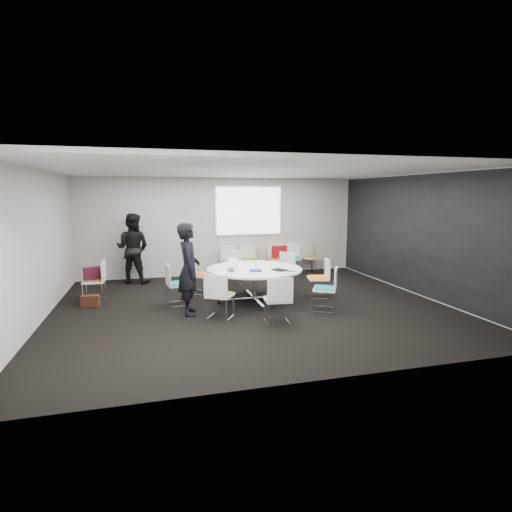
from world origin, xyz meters
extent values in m
cube|color=black|center=(0.00, 0.00, -0.02)|extent=(8.00, 7.00, 0.04)
cube|color=white|center=(0.00, 0.00, 2.82)|extent=(8.00, 7.00, 0.04)
cube|color=#B0ABA6|center=(0.00, 3.52, 1.40)|extent=(8.00, 0.04, 2.80)
cube|color=#B0ABA6|center=(0.00, -3.52, 1.40)|extent=(8.00, 0.04, 2.80)
cube|color=#B0ABA6|center=(-4.02, 0.00, 1.40)|extent=(0.04, 7.00, 2.80)
cube|color=#B0ABA6|center=(4.02, 0.00, 1.40)|extent=(0.04, 7.00, 2.80)
cube|color=black|center=(3.99, 0.00, 1.40)|extent=(0.01, 6.94, 2.74)
cube|color=silver|center=(0.17, 0.41, 0.04)|extent=(0.90, 0.90, 0.08)
cylinder|color=silver|center=(0.17, 0.41, 0.36)|extent=(0.10, 0.10, 0.65)
cylinder|color=white|center=(0.17, 0.41, 0.71)|extent=(2.07, 2.07, 0.04)
cube|color=white|center=(0.80, 3.46, 1.85)|extent=(1.90, 0.03, 1.35)
cube|color=silver|center=(1.64, 0.32, 0.21)|extent=(0.51, 0.51, 0.42)
cube|color=white|center=(1.64, 0.32, 0.44)|extent=(0.53, 0.55, 0.04)
cube|color=orange|center=(1.64, 0.32, 0.47)|extent=(0.46, 0.48, 0.03)
cube|color=white|center=(1.84, 0.27, 0.67)|extent=(0.14, 0.46, 0.42)
cube|color=silver|center=(1.17, 1.40, 0.21)|extent=(0.59, 0.59, 0.42)
cube|color=white|center=(1.17, 1.40, 0.44)|extent=(0.63, 0.64, 0.04)
cube|color=#087878|center=(1.17, 1.40, 0.47)|extent=(0.55, 0.55, 0.03)
cube|color=white|center=(1.33, 1.54, 0.67)|extent=(0.33, 0.37, 0.42)
cube|color=silver|center=(0.03, 1.98, 0.21)|extent=(0.49, 0.49, 0.42)
cube|color=white|center=(0.03, 1.98, 0.44)|extent=(0.53, 0.51, 0.04)
cube|color=olive|center=(0.03, 1.98, 0.47)|extent=(0.46, 0.44, 0.03)
cube|color=white|center=(0.07, 2.18, 0.67)|extent=(0.46, 0.12, 0.42)
cube|color=silver|center=(-0.94, 1.40, 0.21)|extent=(0.58, 0.58, 0.42)
cube|color=white|center=(-0.94, 1.40, 0.44)|extent=(0.62, 0.63, 0.04)
cube|color=#DA4418|center=(-0.94, 1.40, 0.47)|extent=(0.54, 0.55, 0.03)
cube|color=white|center=(-1.11, 1.52, 0.67)|extent=(0.29, 0.40, 0.42)
cube|color=silver|center=(-1.47, 0.51, 0.21)|extent=(0.48, 0.48, 0.42)
cube|color=white|center=(-1.47, 0.51, 0.44)|extent=(0.50, 0.52, 0.04)
cube|color=#0C8081|center=(-1.47, 0.51, 0.47)|extent=(0.43, 0.45, 0.03)
cube|color=white|center=(-1.68, 0.49, 0.67)|extent=(0.10, 0.46, 0.42)
cube|color=silver|center=(-0.78, -0.62, 0.21)|extent=(0.58, 0.58, 0.42)
cube|color=white|center=(-0.78, -0.62, 0.44)|extent=(0.62, 0.61, 0.04)
cube|color=olive|center=(-0.78, -0.62, 0.47)|extent=(0.54, 0.53, 0.03)
cube|color=white|center=(-0.89, -0.80, 0.67)|extent=(0.41, 0.27, 0.42)
cube|color=silver|center=(0.18, -1.20, 0.21)|extent=(0.46, 0.46, 0.42)
cube|color=white|center=(0.18, -1.20, 0.44)|extent=(0.50, 0.49, 0.04)
cube|color=red|center=(0.18, -1.20, 0.47)|extent=(0.44, 0.42, 0.03)
cube|color=white|center=(0.16, -1.41, 0.67)|extent=(0.46, 0.08, 0.42)
cube|color=silver|center=(1.35, -0.67, 0.21)|extent=(0.57, 0.57, 0.42)
cube|color=white|center=(1.35, -0.67, 0.44)|extent=(0.61, 0.62, 0.04)
cube|color=#0B6879|center=(1.35, -0.67, 0.47)|extent=(0.53, 0.54, 0.03)
cube|color=white|center=(1.53, -0.78, 0.67)|extent=(0.26, 0.42, 0.42)
cube|color=silver|center=(0.16, 3.12, 0.21)|extent=(0.45, 0.45, 0.42)
cube|color=white|center=(0.16, 3.12, 0.44)|extent=(0.49, 0.47, 0.04)
cube|color=#0A6E82|center=(0.16, 3.12, 0.47)|extent=(0.43, 0.41, 0.03)
cube|color=white|center=(0.15, 3.33, 0.67)|extent=(0.46, 0.07, 0.42)
cube|color=silver|center=(0.73, 3.15, 0.21)|extent=(0.43, 0.43, 0.42)
cube|color=white|center=(0.73, 3.15, 0.44)|extent=(0.47, 0.45, 0.04)
cube|color=olive|center=(0.73, 3.15, 0.47)|extent=(0.41, 0.39, 0.03)
cube|color=white|center=(0.74, 3.36, 0.67)|extent=(0.46, 0.05, 0.42)
cube|color=silver|center=(1.57, 3.15, 0.21)|extent=(0.46, 0.46, 0.42)
cube|color=white|center=(1.57, 3.15, 0.44)|extent=(0.50, 0.48, 0.04)
cube|color=#D55E14|center=(1.57, 3.15, 0.47)|extent=(0.43, 0.42, 0.03)
cube|color=white|center=(1.59, 3.36, 0.67)|extent=(0.46, 0.08, 0.42)
cube|color=silver|center=(2.07, 3.15, 0.21)|extent=(0.52, 0.52, 0.42)
cube|color=white|center=(2.07, 3.15, 0.44)|extent=(0.57, 0.55, 0.04)
cube|color=#0B7485|center=(2.07, 3.15, 0.47)|extent=(0.49, 0.48, 0.03)
cube|color=white|center=(2.13, 3.35, 0.67)|extent=(0.45, 0.17, 0.42)
cube|color=silver|center=(2.68, 3.15, 0.21)|extent=(0.54, 0.54, 0.42)
cube|color=white|center=(2.68, 3.15, 0.44)|extent=(0.58, 0.57, 0.04)
cube|color=olive|center=(2.68, 3.15, 0.47)|extent=(0.50, 0.49, 0.03)
cube|color=white|center=(2.61, 3.35, 0.67)|extent=(0.45, 0.19, 0.42)
cube|color=silver|center=(-3.24, 1.31, 0.21)|extent=(0.44, 0.44, 0.42)
cube|color=white|center=(-3.24, 1.31, 0.44)|extent=(0.46, 0.48, 0.04)
cube|color=#706418|center=(-3.24, 1.31, 0.47)|extent=(0.40, 0.42, 0.03)
cube|color=white|center=(-3.03, 1.30, 0.67)|extent=(0.06, 0.46, 0.42)
cube|color=silver|center=(-2.47, 3.14, 0.21)|extent=(0.46, 0.46, 0.42)
cube|color=white|center=(-2.47, 3.14, 0.44)|extent=(0.50, 0.49, 0.04)
cube|color=olive|center=(-2.47, 3.14, 0.47)|extent=(0.44, 0.42, 0.03)
cube|color=white|center=(-2.49, 3.35, 0.67)|extent=(0.46, 0.09, 0.42)
imported|color=black|center=(-1.31, -0.20, 0.90)|extent=(0.48, 0.69, 1.79)
imported|color=black|center=(-2.47, 2.99, 0.92)|extent=(1.09, 0.98, 1.84)
imported|color=#333338|center=(-0.34, 0.28, 0.74)|extent=(0.24, 0.34, 0.02)
cube|color=silver|center=(-0.29, 0.46, 0.86)|extent=(0.15, 0.27, 0.22)
cube|color=black|center=(0.62, 0.04, 0.74)|extent=(0.33, 0.37, 0.02)
cube|color=navy|center=(0.11, 0.09, 0.74)|extent=(0.30, 0.25, 0.03)
cube|color=silver|center=(0.83, 0.57, 0.73)|extent=(0.36, 0.31, 0.00)
cube|color=white|center=(0.91, 0.29, 0.73)|extent=(0.31, 0.23, 0.00)
cylinder|color=white|center=(0.27, 0.69, 0.78)|extent=(0.08, 0.08, 0.09)
cube|color=black|center=(0.81, -0.14, 0.73)|extent=(0.14, 0.08, 0.01)
cube|color=#421123|center=(-3.24, 1.31, 0.62)|extent=(0.42, 0.28, 0.28)
cube|color=#381B12|center=(-3.28, 0.84, 0.12)|extent=(0.38, 0.20, 0.24)
cube|color=#AF151E|center=(1.57, 2.94, 0.70)|extent=(0.46, 0.21, 0.36)
camera|label=1|loc=(-2.01, -7.88, 2.34)|focal=28.00mm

